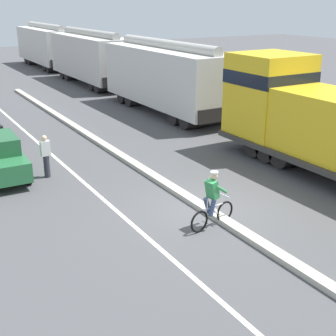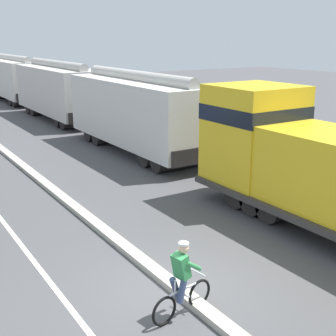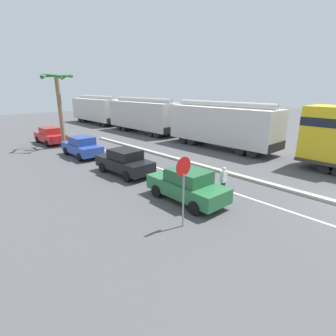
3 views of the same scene
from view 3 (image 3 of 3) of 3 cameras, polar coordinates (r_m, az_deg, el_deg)
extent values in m
cube|color=#B2AD9E|center=(16.51, 17.29, -2.25)|extent=(0.36, 36.00, 0.16)
cube|color=silver|center=(14.61, 12.45, -4.72)|extent=(0.14, 36.00, 0.01)
cube|color=gold|center=(20.51, 31.62, 6.51)|extent=(2.80, 2.80, 3.50)
cube|color=black|center=(20.42, 31.97, 8.67)|extent=(2.83, 2.83, 0.56)
cylinder|color=black|center=(20.77, 31.86, 1.03)|extent=(2.40, 1.00, 1.00)
cube|color=beige|center=(24.29, 11.68, 9.25)|extent=(2.90, 10.40, 3.10)
cylinder|color=#ACAAA3|center=(24.13, 11.93, 13.32)|extent=(0.60, 9.88, 0.60)
cube|color=black|center=(27.83, 2.69, 8.05)|extent=(2.61, 0.10, 0.70)
cube|color=black|center=(21.89, 22.66, 4.24)|extent=(2.61, 0.10, 0.70)
cylinder|color=black|center=(26.91, 4.92, 6.61)|extent=(2.46, 0.90, 0.90)
cylinder|color=black|center=(26.20, 6.71, 6.27)|extent=(2.46, 0.90, 0.90)
cylinder|color=black|center=(23.15, 16.78, 4.21)|extent=(2.46, 0.90, 0.90)
cylinder|color=black|center=(22.63, 19.16, 3.70)|extent=(2.46, 0.90, 0.90)
cube|color=beige|center=(32.41, -5.44, 11.42)|extent=(2.90, 10.40, 3.10)
cylinder|color=#A3A19B|center=(32.29, -5.53, 14.48)|extent=(0.60, 9.88, 0.60)
cube|color=black|center=(36.83, -10.44, 10.03)|extent=(2.61, 0.10, 0.70)
cube|color=black|center=(28.60, 1.11, 8.31)|extent=(2.61, 0.10, 0.70)
cylinder|color=black|center=(35.67, -9.10, 9.06)|extent=(2.46, 0.90, 0.90)
cylinder|color=black|center=(34.77, -8.07, 8.89)|extent=(2.46, 0.90, 0.90)
cylinder|color=black|center=(30.57, -2.27, 7.93)|extent=(2.46, 0.90, 0.90)
cylinder|color=black|center=(29.75, -0.88, 7.68)|extent=(2.46, 0.90, 0.90)
cube|color=beige|center=(42.19, -15.29, 12.23)|extent=(2.90, 10.40, 3.10)
cylinder|color=#AAA8A1|center=(42.10, -15.48, 14.57)|extent=(0.60, 9.88, 0.60)
cube|color=black|center=(46.99, -18.24, 10.95)|extent=(2.61, 0.10, 0.70)
cube|color=black|center=(37.76, -11.35, 10.14)|extent=(2.61, 0.10, 0.70)
cylinder|color=black|center=(45.71, -17.38, 10.25)|extent=(2.46, 0.90, 0.90)
cylinder|color=black|center=(44.73, -16.75, 10.16)|extent=(2.46, 0.90, 0.90)
cylinder|color=black|center=(40.02, -13.28, 9.68)|extent=(2.46, 0.90, 0.90)
cylinder|color=black|center=(39.08, -12.47, 9.56)|extent=(2.46, 0.90, 0.90)
cube|color=#286B3D|center=(12.79, 4.06, -4.33)|extent=(1.79, 4.24, 0.70)
cube|color=#225B34|center=(12.47, 4.61, -1.74)|extent=(1.54, 1.93, 0.60)
cube|color=#1E232D|center=(13.16, 1.48, -0.90)|extent=(1.43, 0.15, 0.51)
cylinder|color=black|center=(13.31, -2.44, -5.05)|extent=(0.23, 0.64, 0.64)
cylinder|color=black|center=(14.31, 2.59, -3.43)|extent=(0.23, 0.64, 0.64)
cylinder|color=black|center=(11.58, 5.81, -8.68)|extent=(0.23, 0.64, 0.64)
cylinder|color=black|center=(12.71, 10.81, -6.47)|extent=(0.23, 0.64, 0.64)
cube|color=black|center=(16.97, -9.49, 0.92)|extent=(1.88, 4.27, 0.70)
cube|color=black|center=(16.68, -9.30, 2.96)|extent=(1.58, 1.96, 0.60)
cube|color=#1E232D|center=(17.50, -11.23, 3.35)|extent=(1.43, 0.18, 0.51)
cylinder|color=black|center=(17.70, -14.03, 0.12)|extent=(0.25, 0.65, 0.64)
cylinder|color=black|center=(18.54, -9.79, 1.16)|extent=(0.25, 0.65, 0.64)
cylinder|color=black|center=(15.62, -9.01, -1.85)|extent=(0.25, 0.65, 0.64)
cylinder|color=black|center=(16.56, -4.52, -0.57)|extent=(0.25, 0.65, 0.64)
cube|color=#28479E|center=(22.17, -18.24, 4.11)|extent=(1.73, 4.21, 0.70)
cube|color=navy|center=(21.91, -18.23, 5.70)|extent=(1.52, 1.91, 0.60)
cube|color=#1E232D|center=(22.82, -19.27, 5.90)|extent=(1.43, 0.13, 0.51)
cylinder|color=black|center=(23.13, -21.32, 3.42)|extent=(0.23, 0.64, 0.64)
cylinder|color=black|center=(23.73, -17.70, 4.11)|extent=(0.23, 0.64, 0.64)
cylinder|color=black|center=(20.77, -18.66, 2.23)|extent=(0.23, 0.64, 0.64)
cylinder|color=black|center=(21.44, -14.74, 3.02)|extent=(0.23, 0.64, 0.64)
cube|color=red|center=(28.43, -24.26, 6.18)|extent=(1.77, 4.23, 0.70)
cube|color=maroon|center=(28.19, -24.31, 7.44)|extent=(1.53, 1.93, 0.60)
cube|color=#1E232D|center=(29.14, -24.99, 7.53)|extent=(1.43, 0.14, 0.51)
cylinder|color=black|center=(29.47, -26.52, 5.53)|extent=(0.23, 0.64, 0.64)
cylinder|color=black|center=(29.97, -23.60, 6.07)|extent=(0.23, 0.64, 0.64)
cylinder|color=black|center=(27.03, -24.81, 4.85)|extent=(0.23, 0.64, 0.64)
cylinder|color=black|center=(27.57, -21.66, 5.44)|extent=(0.23, 0.64, 0.64)
cylinder|color=gray|center=(10.32, 3.34, -7.18)|extent=(0.07, 0.07, 2.20)
cylinder|color=red|center=(9.84, 3.40, 0.30)|extent=(0.76, 0.03, 0.76)
cylinder|color=white|center=(9.85, 3.33, 0.32)|extent=(0.48, 0.02, 0.48)
cylinder|color=#846647|center=(25.88, -22.35, 10.99)|extent=(0.36, 0.36, 6.26)
cone|color=#2D7033|center=(26.19, -21.30, 18.17)|extent=(0.44, 1.84, 0.61)
cone|color=#2D7033|center=(26.70, -23.45, 17.90)|extent=(1.84, 0.71, 0.40)
cone|color=#2D7033|center=(26.07, -25.16, 17.75)|extent=(1.36, 1.65, 0.63)
cone|color=#2D7033|center=(24.99, -24.10, 17.96)|extent=(1.50, 1.53, 0.58)
cone|color=#2D7033|center=(25.23, -21.57, 18.22)|extent=(1.74, 1.14, 0.33)
cylinder|color=#33333D|center=(13.47, 11.83, -4.66)|extent=(0.22, 0.22, 0.85)
cube|color=white|center=(13.23, 12.02, -1.82)|extent=(0.34, 0.22, 0.56)
sphere|color=beige|center=(13.11, 12.12, -0.21)|extent=(0.20, 0.20, 0.20)
camera|label=1|loc=(11.02, 105.81, 0.10)|focal=50.00mm
camera|label=2|loc=(10.59, 87.46, 3.64)|focal=50.00mm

